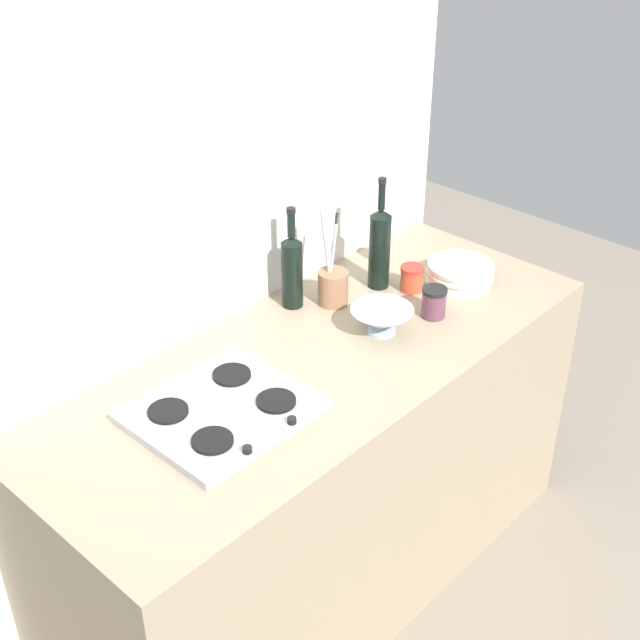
% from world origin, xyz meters
% --- Properties ---
extents(ground_plane, '(6.00, 6.00, 0.00)m').
position_xyz_m(ground_plane, '(0.00, 0.00, 0.00)').
color(ground_plane, gray).
rests_on(ground_plane, ground).
extents(counter_block, '(1.80, 0.70, 0.90)m').
position_xyz_m(counter_block, '(0.00, 0.00, 0.45)').
color(counter_block, tan).
rests_on(counter_block, ground).
extents(backsplash_panel, '(1.90, 0.06, 2.37)m').
position_xyz_m(backsplash_panel, '(0.00, 0.38, 1.19)').
color(backsplash_panel, white).
rests_on(backsplash_panel, ground).
extents(stovetop_hob, '(0.44, 0.38, 0.04)m').
position_xyz_m(stovetop_hob, '(-0.37, -0.00, 0.91)').
color(stovetop_hob, '#B2B2B7').
rests_on(stovetop_hob, counter_block).
extents(plate_stack, '(0.22, 0.22, 0.07)m').
position_xyz_m(plate_stack, '(0.63, -0.04, 0.93)').
color(plate_stack, silver).
rests_on(plate_stack, counter_block).
extents(wine_bottle_leftmost, '(0.07, 0.07, 0.38)m').
position_xyz_m(wine_bottle_leftmost, '(0.43, 0.14, 1.04)').
color(wine_bottle_leftmost, black).
rests_on(wine_bottle_leftmost, counter_block).
extents(wine_bottle_mid_left, '(0.07, 0.07, 0.33)m').
position_xyz_m(wine_bottle_mid_left, '(0.15, 0.26, 1.03)').
color(wine_bottle_mid_left, black).
rests_on(wine_bottle_mid_left, counter_block).
extents(mixing_bowl, '(0.19, 0.19, 0.08)m').
position_xyz_m(mixing_bowl, '(0.22, -0.05, 0.94)').
color(mixing_bowl, silver).
rests_on(mixing_bowl, counter_block).
extents(utensil_crock, '(0.10, 0.10, 0.31)m').
position_xyz_m(utensil_crock, '(0.25, 0.17, 0.96)').
color(utensil_crock, '#996B4C').
rests_on(utensil_crock, counter_block).
extents(condiment_jar_front, '(0.08, 0.08, 0.10)m').
position_xyz_m(condiment_jar_front, '(0.40, -0.11, 0.95)').
color(condiment_jar_front, '#66384C').
rests_on(condiment_jar_front, counter_block).
extents(condiment_jar_rear, '(0.08, 0.08, 0.08)m').
position_xyz_m(condiment_jar_rear, '(0.48, 0.04, 0.94)').
color(condiment_jar_rear, '#C64C2D').
rests_on(condiment_jar_rear, counter_block).
extents(condiment_jar_spare, '(0.06, 0.06, 0.08)m').
position_xyz_m(condiment_jar_spare, '(0.56, 0.24, 0.94)').
color(condiment_jar_spare, '#9E998C').
rests_on(condiment_jar_spare, counter_block).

